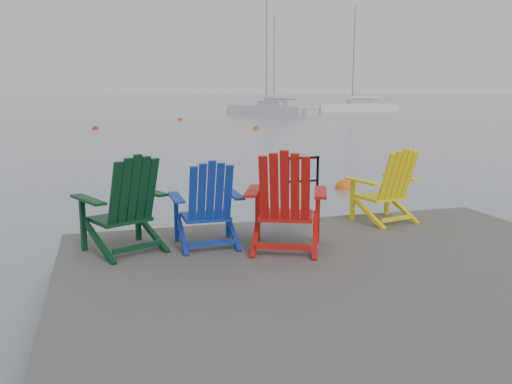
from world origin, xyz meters
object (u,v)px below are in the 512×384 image
object	(u,v)px
buoy_a	(344,188)
sailboat_mid	(273,105)
buoy_d	(180,120)
chair_blue	(207,204)
chair_green	(125,204)
chair_red	(286,201)
sailboat_near	(270,110)
buoy_b	(95,129)
sailboat_far	(356,108)
chair_yellow	(387,185)
handrail	(303,182)
buoy_c	(256,129)

from	to	relation	value
buoy_a	sailboat_mid	bearing A→B (deg)	74.24
buoy_d	chair_blue	bearing A→B (deg)	-97.35
chair_green	buoy_a	size ratio (longest dim) A/B	2.71
chair_red	sailboat_near	world-z (taller)	sailboat_near
chair_blue	buoy_b	world-z (taller)	chair_blue
sailboat_far	buoy_b	bearing A→B (deg)	134.01
sailboat_mid	buoy_d	world-z (taller)	sailboat_mid
buoy_a	buoy_b	xyz separation A→B (m)	(-5.87, 21.59, 0.00)
chair_yellow	sailboat_near	bearing A→B (deg)	61.57
sailboat_near	sailboat_mid	distance (m)	16.00
chair_blue	sailboat_mid	world-z (taller)	sailboat_mid
chair_blue	sailboat_near	size ratio (longest dim) A/B	0.09
handrail	chair_green	world-z (taller)	chair_green
sailboat_mid	sailboat_far	bearing A→B (deg)	-39.44
chair_red	chair_blue	bearing A→B (deg)	177.38
chair_yellow	chair_red	bearing A→B (deg)	-166.89
sailboat_far	handrail	bearing A→B (deg)	162.13
sailboat_near	sailboat_mid	size ratio (longest dim) A/B	1.04
chair_blue	sailboat_mid	xyz separation A→B (m)	(19.14, 58.03, -0.66)
handrail	chair_green	size ratio (longest dim) A/B	0.81
sailboat_far	buoy_c	distance (m)	26.05
buoy_c	chair_blue	bearing A→B (deg)	-107.04
chair_green	buoy_b	size ratio (longest dim) A/B	2.97
buoy_a	chair_red	bearing A→B (deg)	-120.51
chair_red	sailboat_near	size ratio (longest dim) A/B	0.10
chair_blue	chair_red	world-z (taller)	chair_red
handrail	sailboat_near	world-z (taller)	sailboat_near
buoy_d	chair_yellow	bearing A→B (deg)	-93.14
sailboat_near	buoy_a	world-z (taller)	sailboat_near
buoy_b	buoy_c	size ratio (longest dim) A/B	0.95
chair_blue	chair_yellow	bearing A→B (deg)	10.45
handrail	buoy_c	world-z (taller)	handrail
sailboat_near	buoy_d	size ratio (longest dim) A/B	31.68
chair_blue	chair_yellow	world-z (taller)	chair_yellow
chair_red	buoy_d	distance (m)	35.46
sailboat_far	buoy_b	world-z (taller)	sailboat_far
chair_blue	chair_yellow	xyz separation A→B (m)	(2.61, 0.50, 0.00)
sailboat_far	chair_red	bearing A→B (deg)	162.10
sailboat_mid	buoy_a	bearing A→B (deg)	-74.97
buoy_a	buoy_d	distance (m)	29.32
chair_red	chair_yellow	xyz separation A→B (m)	(1.78, 0.89, -0.06)
buoy_a	sailboat_far	bearing A→B (deg)	63.58
buoy_a	chair_green	bearing A→B (deg)	-133.73
chair_green	chair_blue	xyz separation A→B (m)	(0.93, -0.05, -0.04)
chair_blue	buoy_a	xyz separation A→B (m)	(4.32, 5.54, -1.02)
buoy_d	chair_green	bearing A→B (deg)	-98.86
chair_red	sailboat_far	bearing A→B (deg)	85.45
sailboat_mid	chair_green	bearing A→B (deg)	-78.30
chair_blue	sailboat_near	bearing A→B (deg)	71.49
chair_red	buoy_c	bearing A→B (deg)	97.38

